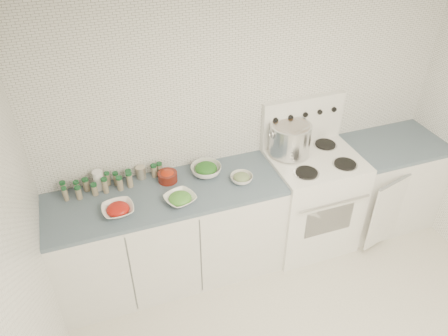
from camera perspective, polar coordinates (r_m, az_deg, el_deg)
The scene contains 13 objects.
room_walls at distance 2.42m, azimuth 17.50°, elevation -3.67°, with size 3.54×3.04×2.52m.
counter_left at distance 3.70m, azimuth -7.09°, elevation -8.68°, with size 1.85×0.62×0.90m.
stove at distance 4.04m, azimuth 11.13°, elevation -3.78°, with size 0.76×0.70×1.36m.
counter_right at distance 4.49m, azimuth 20.25°, elevation -1.82°, with size 0.89×0.73×0.90m.
stock_pot at distance 3.72m, azimuth 8.61°, elevation 3.96°, with size 0.37×0.35×0.26m.
bowl_tomato at distance 3.27m, azimuth -13.67°, elevation -5.26°, with size 0.24×0.24×0.08m.
bowl_snowpea at distance 3.29m, azimuth -5.75°, elevation -3.99°, with size 0.29×0.29×0.08m.
bowl_broccoli at distance 3.55m, azimuth -2.36°, elevation -0.18°, with size 0.33×0.33×0.10m.
bowl_zucchini at distance 3.48m, azimuth 2.31°, elevation -1.30°, with size 0.23×0.23×0.07m.
bowl_pepper at distance 3.50m, azimuth -7.38°, elevation -1.04°, with size 0.16×0.16×0.10m.
salt_canister at distance 3.51m, azimuth -16.05°, elevation -1.52°, with size 0.08×0.08×0.16m, color white.
tin_can at distance 3.56m, azimuth -10.80°, elevation -0.58°, with size 0.08×0.08×0.10m, color #B5AC99.
spice_cluster at distance 3.50m, azimuth -14.92°, elevation -1.80°, with size 0.79×0.15×0.13m.
Camera 1 is at (-1.28, -1.43, 3.03)m, focal length 35.00 mm.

